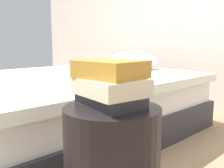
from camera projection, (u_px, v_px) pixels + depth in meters
bed at (68, 103)px, 2.09m from camera, size 1.56×2.02×0.62m
book_charcoal at (110, 101)px, 0.92m from camera, size 0.24×0.19×0.05m
book_cream at (109, 86)px, 0.91m from camera, size 0.27×0.22×0.06m
book_ochre at (110, 69)px, 0.91m from camera, size 0.23×0.19×0.06m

